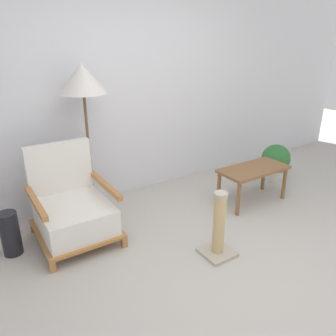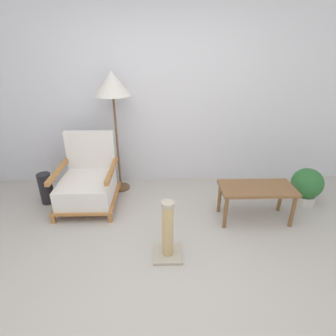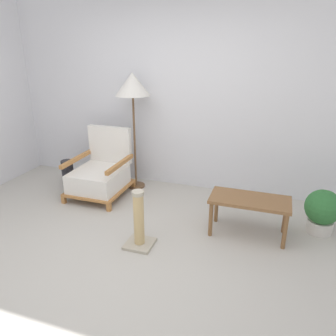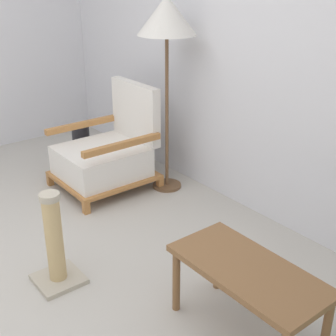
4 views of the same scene
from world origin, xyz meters
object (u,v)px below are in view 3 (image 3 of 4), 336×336
Objects in this scene: armchair at (101,174)px; coffee_table at (250,204)px; floor_lamp at (133,88)px; potted_plant at (322,210)px; scratching_post at (139,224)px; vase at (68,174)px.

coffee_table is (2.01, -0.39, 0.06)m from armchair.
potted_plant is (2.42, -0.49, -1.14)m from floor_lamp.
scratching_post is (0.99, -0.97, -0.06)m from armchair.
coffee_table is 2.03× the size of vase.
potted_plant is at bearing 21.45° from coffee_table.
floor_lamp is at bearing 48.46° from armchair.
potted_plant is at bearing 26.18° from scratching_post.
coffee_table is at bearing -11.04° from armchair.
scratching_post is at bearing -153.82° from potted_plant.
coffee_table is at bearing -25.07° from floor_lamp.
armchair is 1.39m from scratching_post.
floor_lamp is 2.62× the size of scratching_post.
potted_plant is (0.75, 0.30, -0.10)m from coffee_table.
scratching_post reaches higher than potted_plant.
vase is (-0.56, 0.04, -0.10)m from armchair.
coffee_table is 1.19m from scratching_post.
scratching_post reaches higher than coffee_table.
armchair is at bearing 135.43° from scratching_post.
floor_lamp is 2.72m from potted_plant.
armchair is at bearing -131.54° from floor_lamp.
armchair is at bearing 168.96° from coffee_table.
potted_plant is 1.98m from scratching_post.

